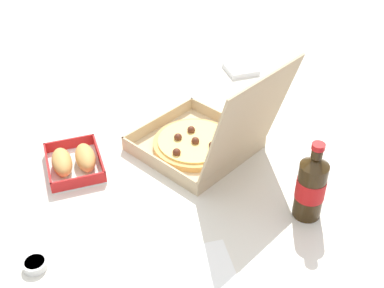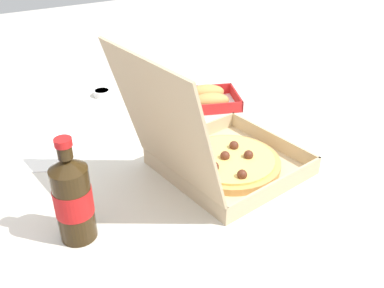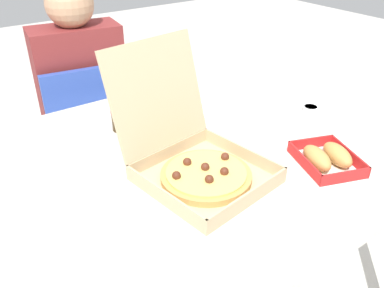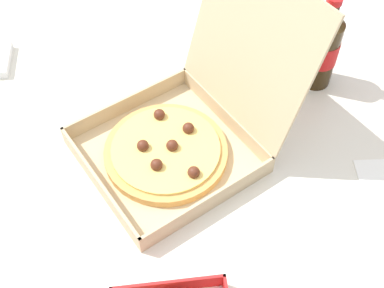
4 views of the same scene
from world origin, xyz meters
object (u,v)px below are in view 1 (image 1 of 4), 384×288
at_px(pizza_box_open, 204,140).
at_px(paper_menu, 188,272).
at_px(bread_side_box, 74,161).
at_px(cola_bottle, 311,186).
at_px(dipping_sauce_cup, 35,264).
at_px(napkin_pile, 241,69).

height_order(pizza_box_open, paper_menu, pizza_box_open).
distance_m(pizza_box_open, bread_side_box, 0.38).
bearing_deg(cola_bottle, bread_side_box, -54.93).
relative_size(pizza_box_open, dipping_sauce_cup, 7.77).
relative_size(cola_bottle, dipping_sauce_cup, 4.00).
distance_m(napkin_pile, dipping_sauce_cup, 1.08).
bearing_deg(napkin_pile, paper_menu, 39.84).
bearing_deg(paper_menu, dipping_sauce_cup, -16.82).
relative_size(pizza_box_open, paper_menu, 2.07).
bearing_deg(paper_menu, napkin_pile, -115.72).
height_order(bread_side_box, napkin_pile, bread_side_box).
distance_m(cola_bottle, paper_menu, 0.37).
bearing_deg(pizza_box_open, napkin_pile, -145.16).
xyz_separation_m(cola_bottle, napkin_pile, (-0.39, -0.66, -0.08)).
height_order(pizza_box_open, dipping_sauce_cup, pizza_box_open).
height_order(cola_bottle, paper_menu, cola_bottle).
bearing_deg(napkin_pile, dipping_sauce_cup, 21.15).
relative_size(cola_bottle, napkin_pile, 2.04).
bearing_deg(pizza_box_open, cola_bottle, 96.90).
distance_m(pizza_box_open, paper_menu, 0.45).
distance_m(paper_menu, napkin_pile, 0.97).
xyz_separation_m(pizza_box_open, bread_side_box, (0.33, -0.18, -0.02)).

